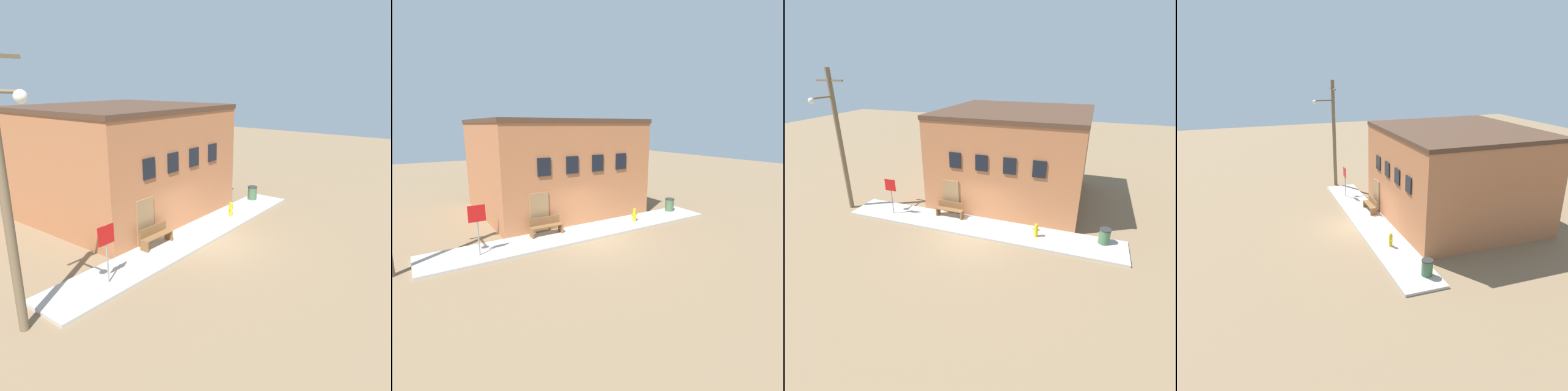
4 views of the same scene
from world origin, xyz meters
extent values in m
plane|color=#846B4C|center=(0.00, 0.00, 0.00)|extent=(80.00, 80.00, 0.00)
cube|color=#BCB7AD|center=(0.00, 1.08, 0.07)|extent=(15.61, 2.17, 0.13)
cube|color=#B26B42|center=(0.69, 6.44, 2.79)|extent=(9.04, 8.54, 5.59)
cube|color=#4C3323|center=(0.69, 6.44, 5.71)|extent=(9.14, 8.64, 0.24)
cube|color=black|center=(-1.68, 2.14, 3.46)|extent=(0.70, 0.08, 0.90)
cube|color=black|center=(-0.10, 2.14, 3.46)|extent=(0.70, 0.08, 0.90)
cube|color=black|center=(1.48, 2.14, 3.46)|extent=(0.70, 0.08, 0.90)
cube|color=black|center=(3.06, 2.14, 3.46)|extent=(0.70, 0.08, 0.90)
cube|color=#937047|center=(-2.02, 2.14, 1.10)|extent=(1.00, 0.08, 2.20)
cylinder|color=gold|center=(3.31, 1.07, 0.44)|extent=(0.20, 0.20, 0.62)
sphere|color=gold|center=(3.31, 1.07, 0.80)|extent=(0.18, 0.18, 0.18)
cylinder|color=gold|center=(3.15, 1.07, 0.53)|extent=(0.11, 0.09, 0.09)
cylinder|color=gold|center=(3.47, 1.07, 0.53)|extent=(0.11, 0.09, 0.09)
cylinder|color=gray|center=(-5.28, 0.84, 1.22)|extent=(0.06, 0.06, 2.17)
cube|color=red|center=(-5.28, 0.82, 1.95)|extent=(0.70, 0.02, 0.70)
cube|color=brown|center=(-2.66, 1.62, 0.35)|extent=(0.08, 0.44, 0.44)
cube|color=brown|center=(-1.11, 1.62, 0.35)|extent=(0.08, 0.44, 0.44)
cube|color=brown|center=(-1.89, 1.62, 0.59)|extent=(1.63, 0.44, 0.04)
cube|color=brown|center=(-1.89, 1.82, 0.82)|extent=(1.63, 0.04, 0.40)
cylinder|color=#426642|center=(6.63, 1.60, 0.50)|extent=(0.53, 0.53, 0.74)
cylinder|color=#2D2D2D|center=(6.63, 1.60, 0.90)|extent=(0.56, 0.56, 0.06)
cylinder|color=brown|center=(-8.47, 0.87, 4.14)|extent=(0.27, 0.27, 8.28)
cylinder|color=brown|center=(-8.47, 0.16, 6.79)|extent=(0.09, 1.42, 0.09)
sphere|color=silver|center=(-8.47, -0.55, 6.69)|extent=(0.32, 0.32, 0.32)
camera|label=1|loc=(-13.13, -8.93, 7.02)|focal=35.00mm
camera|label=2|loc=(-7.62, -11.76, 5.47)|focal=28.00mm
camera|label=3|loc=(5.34, -12.90, 8.38)|focal=28.00mm
camera|label=4|loc=(20.63, -5.90, 9.78)|focal=35.00mm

